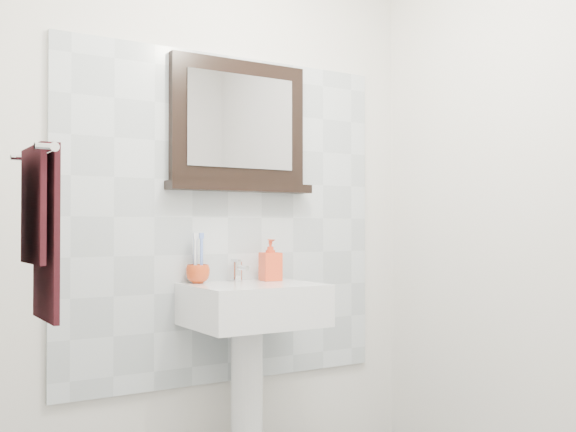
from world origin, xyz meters
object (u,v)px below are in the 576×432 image
(pedestal_sink, at_px, (252,326))
(framed_mirror, at_px, (239,129))
(soap_dispenser, at_px, (270,260))
(hand_towel, at_px, (41,219))
(toothbrush_cup, at_px, (198,274))

(pedestal_sink, relative_size, framed_mirror, 1.34)
(soap_dispenser, bearing_deg, hand_towel, -151.41)
(pedestal_sink, xyz_separation_m, toothbrush_cup, (-0.19, 0.15, 0.22))
(framed_mirror, xyz_separation_m, hand_towel, (-0.99, -0.53, -0.43))
(soap_dispenser, distance_m, framed_mirror, 0.62)
(toothbrush_cup, xyz_separation_m, framed_mirror, (0.22, 0.04, 0.66))
(framed_mirror, relative_size, hand_towel, 1.30)
(framed_mirror, height_order, hand_towel, framed_mirror)
(pedestal_sink, xyz_separation_m, framed_mirror, (0.03, 0.19, 0.88))
(framed_mirror, bearing_deg, toothbrush_cup, -169.52)
(toothbrush_cup, bearing_deg, framed_mirror, 10.48)
(toothbrush_cup, height_order, framed_mirror, framed_mirror)
(pedestal_sink, bearing_deg, toothbrush_cup, 142.77)
(framed_mirror, bearing_deg, soap_dispenser, -35.13)
(pedestal_sink, bearing_deg, framed_mirror, 80.11)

